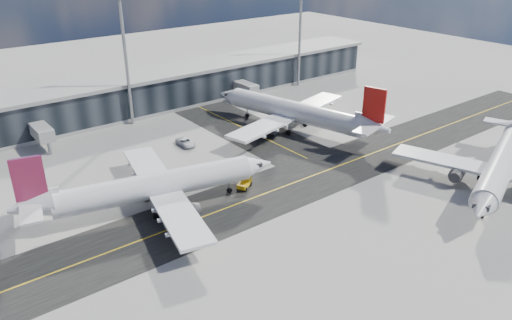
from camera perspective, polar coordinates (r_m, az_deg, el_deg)
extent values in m
plane|color=gray|center=(78.04, 1.20, -5.60)|extent=(300.00, 300.00, 0.00)
cube|color=black|center=(80.77, -0.58, -4.46)|extent=(180.00, 14.00, 0.02)
cube|color=black|center=(113.27, -2.81, 4.32)|extent=(14.00, 50.00, 0.02)
cube|color=yellow|center=(80.76, -0.58, -4.45)|extent=(180.00, 0.25, 0.01)
cube|color=yellow|center=(113.27, -2.81, 4.33)|extent=(0.25, 50.00, 0.01)
cube|color=black|center=(120.71, -15.49, 6.74)|extent=(150.00, 12.00, 8.00)
cube|color=gray|center=(119.50, -15.73, 8.75)|extent=(152.00, 13.00, 0.80)
cube|color=gray|center=(121.81, -15.30, 5.13)|extent=(150.00, 12.20, 0.80)
cube|color=gray|center=(107.95, -23.48, 3.17)|extent=(3.00, 10.00, 2.40)
cylinder|color=gray|center=(104.19, -22.51, 1.23)|extent=(0.60, 0.60, 2.40)
cube|color=gray|center=(128.08, -1.53, 8.41)|extent=(3.00, 10.00, 2.40)
cylinder|color=gray|center=(124.93, -0.15, 6.89)|extent=(0.60, 0.60, 2.40)
cylinder|color=gray|center=(111.86, -14.62, 10.79)|extent=(0.70, 0.70, 28.00)
cylinder|color=gray|center=(138.79, 5.04, 14.05)|extent=(0.70, 0.70, 28.00)
cylinder|color=white|center=(77.74, -11.39, -2.87)|extent=(30.35, 10.48, 4.03)
cone|color=white|center=(82.73, 0.10, -0.59)|extent=(5.79, 5.02, 4.03)
cone|color=white|center=(76.08, -24.37, -4.87)|extent=(6.77, 5.24, 4.03)
cube|color=white|center=(78.40, -10.62, -3.38)|extent=(12.34, 34.50, 0.50)
cylinder|color=#2D2D30|center=(84.35, -11.00, -2.15)|extent=(4.63, 3.18, 2.32)
cylinder|color=#2D2D30|center=(74.03, -8.55, -5.99)|extent=(4.63, 3.18, 2.32)
cube|color=silver|center=(84.00, -11.04, -1.66)|extent=(2.05, 0.83, 0.81)
cube|color=silver|center=(73.63, -8.59, -5.45)|extent=(2.05, 0.83, 0.81)
cube|color=#6C1D4A|center=(74.23, -24.55, -1.95)|extent=(4.22, 1.36, 6.24)
cube|color=white|center=(75.81, -24.45, -4.47)|extent=(5.37, 12.40, 0.35)
cube|color=#2D2D30|center=(82.37, -0.21, -0.40)|extent=(2.45, 2.60, 0.70)
cylinder|color=gray|center=(82.19, -3.08, -3.00)|extent=(0.29, 0.29, 2.01)
cylinder|color=black|center=(82.54, -3.07, -3.47)|extent=(0.96, 0.54, 0.91)
cylinder|color=black|center=(81.79, -12.41, -4.26)|extent=(1.19, 0.73, 1.11)
cylinder|color=black|center=(76.63, -11.33, -6.26)|extent=(1.19, 0.73, 1.11)
cylinder|color=white|center=(107.67, 4.33, 5.60)|extent=(12.00, 32.25, 4.29)
cone|color=white|center=(118.24, -3.05, 7.39)|extent=(5.47, 6.25, 4.29)
cone|color=white|center=(98.91, 13.38, 3.62)|extent=(5.73, 7.29, 4.29)
cube|color=white|center=(108.58, 3.84, 5.18)|extent=(36.67, 14.08, 0.54)
cylinder|color=#2D2D30|center=(104.65, 1.33, 3.78)|extent=(3.49, 4.97, 2.47)
cylinder|color=#2D2D30|center=(114.60, 5.22, 5.57)|extent=(3.49, 4.97, 2.47)
cube|color=silver|center=(104.35, 1.34, 4.22)|extent=(0.94, 2.18, 0.86)
cube|color=silver|center=(114.33, 5.24, 5.98)|extent=(0.94, 2.18, 0.86)
cube|color=#AC0E0B|center=(97.64, 13.35, 6.16)|extent=(1.57, 4.49, 6.65)
cube|color=white|center=(98.69, 13.42, 3.97)|extent=(13.21, 6.05, 0.38)
cube|color=#2D2D30|center=(117.78, -2.86, 7.54)|extent=(2.81, 2.65, 0.75)
cylinder|color=gray|center=(115.88, -1.01, 5.49)|extent=(0.31, 0.31, 2.14)
cylinder|color=black|center=(116.15, -1.00, 5.12)|extent=(0.60, 1.03, 0.97)
cylinder|color=black|center=(105.88, 3.77, 3.15)|extent=(0.81, 1.27, 1.18)
cylinder|color=black|center=(110.91, 5.67, 4.10)|extent=(0.81, 1.27, 1.18)
cylinder|color=silver|center=(92.33, 26.25, -0.46)|extent=(30.28, 14.05, 4.09)
cone|color=silver|center=(76.60, 24.30, -5.12)|extent=(6.18, 5.56, 4.09)
cube|color=silver|center=(91.78, 26.03, -1.27)|extent=(16.38, 34.48, 0.51)
cylinder|color=#2D2D30|center=(91.93, 22.09, -1.26)|extent=(4.83, 3.64, 2.35)
cube|color=silver|center=(91.60, 22.17, -0.80)|extent=(2.06, 1.07, 0.82)
cube|color=#2D2D30|center=(76.87, 24.42, -4.69)|extent=(2.68, 2.80, 0.72)
cylinder|color=gray|center=(82.44, 24.60, -5.32)|extent=(0.31, 0.31, 2.04)
cylinder|color=black|center=(82.80, 24.51, -5.78)|extent=(0.99, 0.64, 0.92)
cylinder|color=black|center=(94.91, 24.15, -1.75)|extent=(1.23, 0.86, 1.12)
cube|color=#FAB40D|center=(83.73, -1.34, -2.74)|extent=(3.46, 2.86, 0.73)
cube|color=#FAB40D|center=(84.20, -1.09, -2.06)|extent=(1.69, 1.76, 0.94)
cube|color=black|center=(84.03, -1.09, -1.83)|extent=(1.57, 1.66, 0.26)
cylinder|color=black|center=(85.02, -1.48, -2.61)|extent=(0.77, 0.60, 0.73)
cylinder|color=black|center=(84.55, -0.63, -2.77)|extent=(0.77, 0.60, 0.73)
cylinder|color=black|center=(83.32, -2.05, -3.23)|extent=(0.77, 0.60, 0.73)
cylinder|color=black|center=(82.84, -1.19, -3.39)|extent=(0.77, 0.60, 0.73)
imported|color=white|center=(101.34, -8.02, 2.02)|extent=(2.46, 5.20, 1.44)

